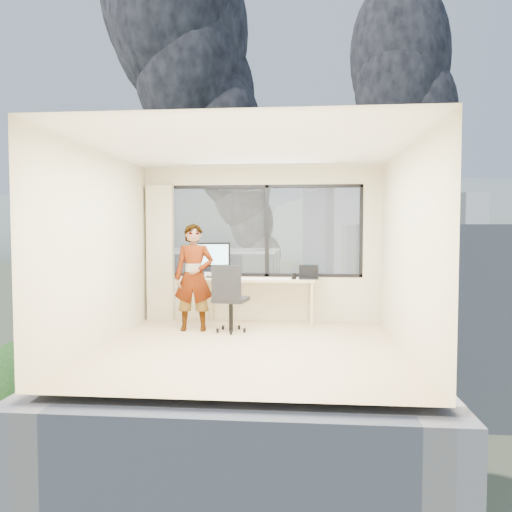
# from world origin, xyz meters

# --- Properties ---
(floor) EXTENTS (4.00, 4.00, 0.01)m
(floor) POSITION_xyz_m (0.00, 0.00, 0.00)
(floor) COLOR beige
(floor) RESTS_ON ground
(ceiling) EXTENTS (4.00, 4.00, 0.01)m
(ceiling) POSITION_xyz_m (0.00, 0.00, 2.60)
(ceiling) COLOR white
(ceiling) RESTS_ON ground
(wall_front) EXTENTS (4.00, 0.01, 2.60)m
(wall_front) POSITION_xyz_m (0.00, -2.00, 1.30)
(wall_front) COLOR beige
(wall_front) RESTS_ON ground
(wall_left) EXTENTS (0.01, 4.00, 2.60)m
(wall_left) POSITION_xyz_m (-2.00, 0.00, 1.30)
(wall_left) COLOR beige
(wall_left) RESTS_ON ground
(wall_right) EXTENTS (0.01, 4.00, 2.60)m
(wall_right) POSITION_xyz_m (2.00, 0.00, 1.30)
(wall_right) COLOR beige
(wall_right) RESTS_ON ground
(window_wall) EXTENTS (3.30, 0.16, 1.55)m
(window_wall) POSITION_xyz_m (0.05, 2.00, 1.52)
(window_wall) COLOR black
(window_wall) RESTS_ON ground
(curtain) EXTENTS (0.45, 0.14, 2.30)m
(curtain) POSITION_xyz_m (-1.72, 1.88, 1.15)
(curtain) COLOR beige
(curtain) RESTS_ON floor
(desk) EXTENTS (1.80, 0.60, 0.75)m
(desk) POSITION_xyz_m (0.00, 1.66, 0.38)
(desk) COLOR beige
(desk) RESTS_ON floor
(chair) EXTENTS (0.62, 0.62, 1.04)m
(chair) POSITION_xyz_m (-0.38, 0.98, 0.52)
(chair) COLOR black
(chair) RESTS_ON floor
(person) EXTENTS (0.63, 0.45, 1.64)m
(person) POSITION_xyz_m (-0.96, 1.04, 0.82)
(person) COLOR #2D2D33
(person) RESTS_ON floor
(monitor) EXTENTS (0.60, 0.27, 0.59)m
(monitor) POSITION_xyz_m (-0.80, 1.78, 1.05)
(monitor) COLOR black
(monitor) RESTS_ON desk
(game_console) EXTENTS (0.39, 0.36, 0.08)m
(game_console) POSITION_xyz_m (-0.80, 1.90, 0.79)
(game_console) COLOR white
(game_console) RESTS_ON desk
(laptop) EXTENTS (0.32, 0.34, 0.20)m
(laptop) POSITION_xyz_m (0.80, 1.61, 0.85)
(laptop) COLOR black
(laptop) RESTS_ON desk
(cellphone) EXTENTS (0.12, 0.08, 0.01)m
(cellphone) POSITION_xyz_m (-0.66, 1.60, 0.76)
(cellphone) COLOR black
(cellphone) RESTS_ON desk
(pen_cup) EXTENTS (0.10, 0.10, 0.10)m
(pen_cup) POSITION_xyz_m (0.56, 1.57, 0.80)
(pen_cup) COLOR black
(pen_cup) RESTS_ON desk
(handbag) EXTENTS (0.32, 0.22, 0.22)m
(handbag) POSITION_xyz_m (0.80, 1.87, 0.86)
(handbag) COLOR #0C4C40
(handbag) RESTS_ON desk
(exterior_ground) EXTENTS (400.00, 400.00, 0.04)m
(exterior_ground) POSITION_xyz_m (0.00, 120.00, -14.00)
(exterior_ground) COLOR #515B3D
(exterior_ground) RESTS_ON ground
(near_bldg_a) EXTENTS (16.00, 12.00, 14.00)m
(near_bldg_a) POSITION_xyz_m (-9.00, 30.00, -7.00)
(near_bldg_a) COLOR beige
(near_bldg_a) RESTS_ON exterior_ground
(near_bldg_b) EXTENTS (14.00, 13.00, 16.00)m
(near_bldg_b) POSITION_xyz_m (12.00, 38.00, -6.00)
(near_bldg_b) COLOR beige
(near_bldg_b) RESTS_ON exterior_ground
(far_tower_a) EXTENTS (14.00, 14.00, 28.00)m
(far_tower_a) POSITION_xyz_m (-35.00, 95.00, 0.00)
(far_tower_a) COLOR silver
(far_tower_a) RESTS_ON exterior_ground
(far_tower_b) EXTENTS (13.00, 13.00, 30.00)m
(far_tower_b) POSITION_xyz_m (8.00, 120.00, 1.00)
(far_tower_b) COLOR silver
(far_tower_b) RESTS_ON exterior_ground
(far_tower_c) EXTENTS (15.00, 15.00, 26.00)m
(far_tower_c) POSITION_xyz_m (45.00, 140.00, -1.00)
(far_tower_c) COLOR silver
(far_tower_c) RESTS_ON exterior_ground
(far_tower_d) EXTENTS (16.00, 14.00, 22.00)m
(far_tower_d) POSITION_xyz_m (-60.00, 150.00, -3.00)
(far_tower_d) COLOR silver
(far_tower_d) RESTS_ON exterior_ground
(hill_a) EXTENTS (288.00, 216.00, 90.00)m
(hill_a) POSITION_xyz_m (-120.00, 320.00, -14.00)
(hill_a) COLOR slate
(hill_a) RESTS_ON exterior_ground
(hill_b) EXTENTS (300.00, 220.00, 96.00)m
(hill_b) POSITION_xyz_m (100.00, 320.00, -14.00)
(hill_b) COLOR slate
(hill_b) RESTS_ON exterior_ground
(tree_a) EXTENTS (7.00, 7.00, 8.00)m
(tree_a) POSITION_xyz_m (-16.00, 22.00, -10.00)
(tree_a) COLOR #1F541C
(tree_a) RESTS_ON exterior_ground
(tree_b) EXTENTS (7.60, 7.60, 9.00)m
(tree_b) POSITION_xyz_m (4.00, 18.00, -9.50)
(tree_b) COLOR #1F541C
(tree_b) RESTS_ON exterior_ground
(smoke_plume_a) EXTENTS (40.00, 24.00, 90.00)m
(smoke_plume_a) POSITION_xyz_m (-10.00, 150.00, 39.00)
(smoke_plume_a) COLOR black
(smoke_plume_a) RESTS_ON exterior_ground
(smoke_plume_b) EXTENTS (30.00, 18.00, 70.00)m
(smoke_plume_b) POSITION_xyz_m (55.00, 170.00, 27.00)
(smoke_plume_b) COLOR black
(smoke_plume_b) RESTS_ON exterior_ground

